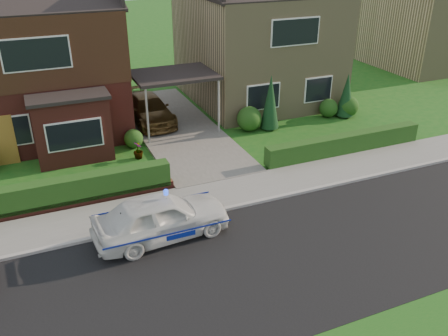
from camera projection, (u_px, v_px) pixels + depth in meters
ground at (289, 255)px, 14.15m from camera, size 120.00×120.00×0.00m
road at (289, 255)px, 14.15m from camera, size 60.00×6.00×0.02m
kerb at (245, 205)px, 16.63m from camera, size 60.00×0.16×0.12m
sidewalk at (233, 191)px, 17.50m from camera, size 60.00×2.00×0.10m
driveway at (176, 128)px, 23.18m from camera, size 3.80×12.00×0.12m
house_left at (33, 49)px, 21.88m from camera, size 7.50×9.53×7.25m
house_right at (257, 33)px, 26.06m from camera, size 7.50×8.06×7.25m
carport_link at (174, 76)px, 21.98m from camera, size 3.80×3.00×2.77m
dwarf_wall at (66, 205)px, 16.41m from camera, size 7.70×0.25×0.36m
hedge_left at (67, 207)px, 16.61m from camera, size 7.50×0.55×0.90m
hedge_right at (343, 154)px, 20.58m from camera, size 7.50×0.55×0.80m
shrub_left_mid at (98, 142)px, 20.12m from camera, size 1.32×1.32×1.32m
shrub_left_near at (134, 139)px, 21.03m from camera, size 0.84×0.84×0.84m
shrub_right_near at (249, 119)px, 22.74m from camera, size 1.20×1.20×1.20m
shrub_right_mid at (329, 108)px, 24.48m from camera, size 0.96×0.96×0.96m
shrub_right_far at (348, 106)px, 24.55m from camera, size 1.08×1.08×1.08m
conifer_a at (270, 104)px, 22.61m from camera, size 0.90×0.90×2.60m
conifer_b at (346, 96)px, 24.23m from camera, size 0.90×0.90×2.20m
neighbour_right at (425, 28)px, 33.14m from camera, size 6.50×7.00×5.20m
police_car at (161, 217)px, 14.68m from camera, size 3.91×4.36×1.61m
driveway_car at (149, 109)px, 23.51m from camera, size 2.00×4.49×1.28m
potted_plant_b at (36, 195)px, 16.56m from camera, size 0.57×0.55×0.82m
potted_plant_c at (138, 151)px, 20.00m from camera, size 0.45×0.45×0.72m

